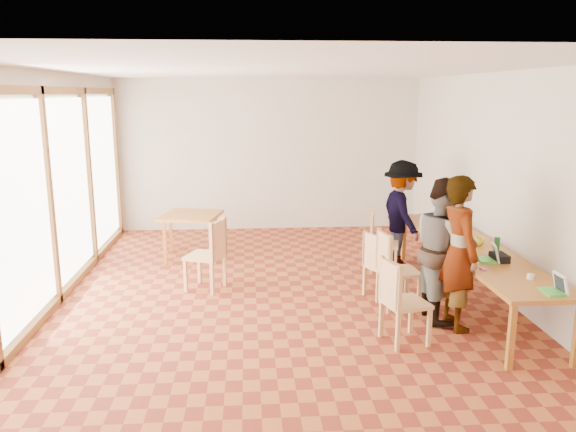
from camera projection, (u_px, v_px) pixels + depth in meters
name	position (u px, v px, depth m)	size (l,w,h in m)	color
ground	(281.00, 297.00, 7.63)	(8.00, 8.00, 0.00)	#AB5329
wall_back	(269.00, 155.00, 11.20)	(6.00, 0.10, 3.00)	beige
wall_front	(319.00, 298.00, 3.41)	(6.00, 0.10, 3.00)	beige
wall_right	(504.00, 186.00, 7.52)	(0.10, 8.00, 3.00)	beige
window_wall	(47.00, 191.00, 7.09)	(0.10, 8.00, 3.00)	white
ceiling	(280.00, 68.00, 6.98)	(6.00, 8.00, 0.04)	white
communal_table	(471.00, 249.00, 7.39)	(0.80, 4.00, 0.75)	#BD7D2A
side_table	(191.00, 219.00, 9.32)	(0.90, 0.90, 0.75)	#BD7D2A
chair_near	(398.00, 293.00, 6.11)	(0.54, 0.54, 0.51)	#E3AA71
chair_mid	(391.00, 262.00, 7.13)	(0.52, 0.52, 0.53)	#E3AA71
chair_far	(379.00, 259.00, 7.47)	(0.56, 0.56, 0.48)	#E3AA71
chair_empty	(378.00, 236.00, 8.64)	(0.52, 0.52, 0.49)	#E3AA71
chair_spare	(212.00, 247.00, 7.78)	(0.62, 0.62, 0.54)	#E3AA71
person_near	(459.00, 253.00, 6.49)	(0.66, 0.43, 1.82)	gray
person_mid	(443.00, 249.00, 6.77)	(0.85, 0.66, 1.74)	gray
person_far	(402.00, 214.00, 8.89)	(1.09, 0.63, 1.69)	gray
laptop_near	(556.00, 288.00, 5.63)	(0.21, 0.25, 0.21)	green
laptop_mid	(491.00, 256.00, 6.69)	(0.27, 0.29, 0.21)	green
laptop_far	(442.00, 220.00, 8.63)	(0.25, 0.28, 0.21)	green
yellow_mug	(480.00, 242.00, 7.39)	(0.13, 0.13, 0.10)	yellow
green_bottle	(497.00, 249.00, 6.74)	(0.07, 0.07, 0.28)	#1A6A2F
clear_glass	(467.00, 237.00, 7.67)	(0.07, 0.07, 0.09)	silver
condiment_cup	(531.00, 277.00, 6.05)	(0.08, 0.08, 0.06)	white
pink_phone	(483.00, 269.00, 6.38)	(0.05, 0.10, 0.01)	#C14383
black_pouch	(499.00, 257.00, 6.71)	(0.16, 0.26, 0.09)	black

